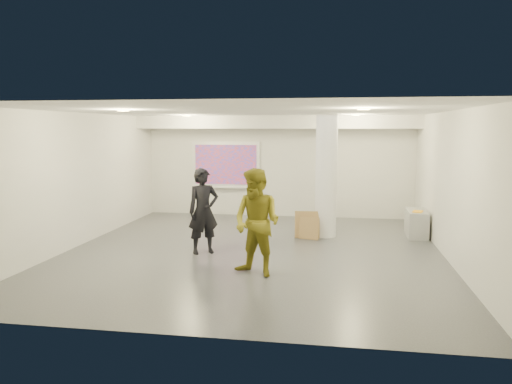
% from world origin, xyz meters
% --- Properties ---
extents(floor, '(8.00, 9.00, 0.01)m').
position_xyz_m(floor, '(0.00, 0.00, 0.00)').
color(floor, '#3B3D43').
rests_on(floor, ground).
extents(ceiling, '(8.00, 9.00, 0.01)m').
position_xyz_m(ceiling, '(0.00, 0.00, 3.00)').
color(ceiling, white).
rests_on(ceiling, floor).
extents(wall_back, '(8.00, 0.01, 3.00)m').
position_xyz_m(wall_back, '(0.00, 4.50, 1.50)').
color(wall_back, silver).
rests_on(wall_back, floor).
extents(wall_front, '(8.00, 0.01, 3.00)m').
position_xyz_m(wall_front, '(0.00, -4.50, 1.50)').
color(wall_front, silver).
rests_on(wall_front, floor).
extents(wall_left, '(0.01, 9.00, 3.00)m').
position_xyz_m(wall_left, '(-4.00, 0.00, 1.50)').
color(wall_left, silver).
rests_on(wall_left, floor).
extents(wall_right, '(0.01, 9.00, 3.00)m').
position_xyz_m(wall_right, '(4.00, 0.00, 1.50)').
color(wall_right, silver).
rests_on(wall_right, floor).
extents(soffit_band, '(8.00, 1.10, 0.36)m').
position_xyz_m(soffit_band, '(0.00, 3.95, 2.82)').
color(soffit_band, silver).
rests_on(soffit_band, ceiling).
extents(downlight_nw, '(0.22, 0.22, 0.02)m').
position_xyz_m(downlight_nw, '(-2.20, 2.50, 2.98)').
color(downlight_nw, '#EACF7D').
rests_on(downlight_nw, ceiling).
extents(downlight_ne, '(0.22, 0.22, 0.02)m').
position_xyz_m(downlight_ne, '(2.20, 2.50, 2.98)').
color(downlight_ne, '#EACF7D').
rests_on(downlight_ne, ceiling).
extents(downlight_sw, '(0.22, 0.22, 0.02)m').
position_xyz_m(downlight_sw, '(-2.20, -1.50, 2.98)').
color(downlight_sw, '#EACF7D').
rests_on(downlight_sw, ceiling).
extents(downlight_se, '(0.22, 0.22, 0.02)m').
position_xyz_m(downlight_se, '(2.20, -1.50, 2.98)').
color(downlight_se, '#EACF7D').
rests_on(downlight_se, ceiling).
extents(column, '(0.52, 0.52, 3.00)m').
position_xyz_m(column, '(1.50, 1.80, 1.50)').
color(column, white).
rests_on(column, floor).
extents(projection_screen, '(2.10, 0.13, 1.42)m').
position_xyz_m(projection_screen, '(-1.60, 4.45, 1.53)').
color(projection_screen, silver).
rests_on(projection_screen, wall_back).
extents(credenza, '(0.48, 1.11, 0.64)m').
position_xyz_m(credenza, '(3.72, 2.19, 0.32)').
color(credenza, gray).
rests_on(credenza, floor).
extents(postit_pad, '(0.29, 0.33, 0.03)m').
position_xyz_m(postit_pad, '(3.70, 1.94, 0.66)').
color(postit_pad, '#FFAE18').
rests_on(postit_pad, credenza).
extents(cardboard_back, '(0.61, 0.23, 0.65)m').
position_xyz_m(cardboard_back, '(1.07, 1.56, 0.33)').
color(cardboard_back, olive).
rests_on(cardboard_back, floor).
extents(cardboard_front, '(0.50, 0.25, 0.54)m').
position_xyz_m(cardboard_front, '(1.12, 1.41, 0.27)').
color(cardboard_front, olive).
rests_on(cardboard_front, floor).
extents(woman, '(0.79, 0.73, 1.82)m').
position_xyz_m(woman, '(-1.02, -0.29, 0.91)').
color(woman, black).
rests_on(woman, floor).
extents(man, '(1.17, 1.07, 1.94)m').
position_xyz_m(man, '(0.36, -1.70, 0.97)').
color(man, olive).
rests_on(man, floor).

